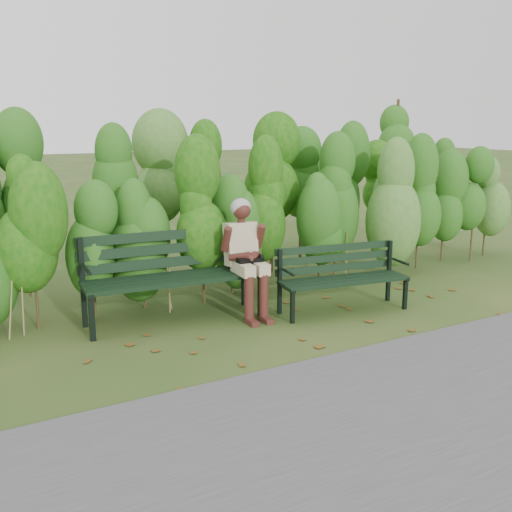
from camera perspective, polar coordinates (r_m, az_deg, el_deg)
ground at (r=6.59m, az=1.53°, el=-6.96°), size 80.00×80.00×0.00m
footpath at (r=4.99m, az=15.19°, el=-14.02°), size 60.00×2.50×0.01m
hedge_band at (r=7.91m, az=-5.48°, el=5.66°), size 11.04×1.67×2.42m
leaf_litter at (r=6.56m, az=5.78°, el=-7.06°), size 5.63×2.18×0.01m
bench_left at (r=6.82m, az=-8.09°, el=-1.22°), size 2.05×0.83×1.00m
bench_right at (r=7.20m, az=8.05°, el=-1.58°), size 1.61×0.75×0.78m
seated_woman at (r=6.88m, az=-1.01°, el=0.62°), size 0.53×0.77×1.36m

